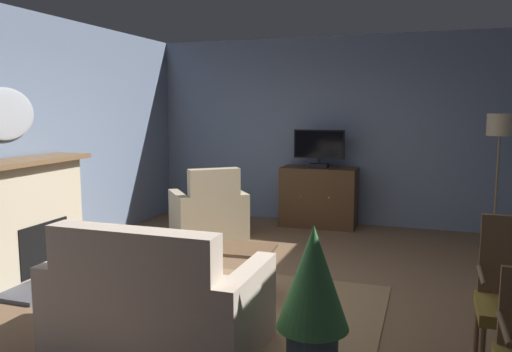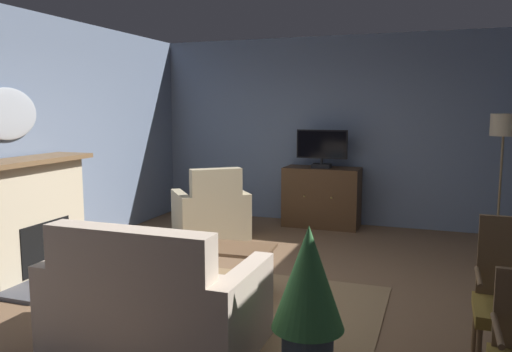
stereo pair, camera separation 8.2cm
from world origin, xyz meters
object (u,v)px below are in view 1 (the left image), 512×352
object	(u,v)px
tv_cabinet	(319,198)
tv_remote	(209,242)
potted_plant_on_hearth_side	(313,294)
floor_lamp	(499,146)
fireplace	(31,221)
folded_newspaper	(200,246)
wall_mirror_oval	(5,114)
television	(319,148)
coffee_table	(218,252)
sofa_floral	(155,306)
armchair_in_far_corner	(209,214)

from	to	relation	value
tv_cabinet	tv_remote	distance (m)	3.10
potted_plant_on_hearth_side	floor_lamp	bearing A→B (deg)	69.14
fireplace	tv_cabinet	distance (m)	4.01
tv_remote	folded_newspaper	xyz separation A→B (m)	(-0.04, -0.11, -0.01)
wall_mirror_oval	potted_plant_on_hearth_side	bearing A→B (deg)	-17.82
folded_newspaper	television	bearing A→B (deg)	77.23
fireplace	coffee_table	size ratio (longest dim) A/B	1.34
tv_cabinet	coffee_table	size ratio (longest dim) A/B	1.03
floor_lamp	tv_cabinet	bearing A→B (deg)	168.93
fireplace	sofa_floral	distance (m)	2.33
fireplace	tv_cabinet	xyz separation A→B (m)	(2.39, 3.21, -0.17)
sofa_floral	television	bearing A→B (deg)	85.63
tv_remote	floor_lamp	size ratio (longest dim) A/B	0.10
wall_mirror_oval	tv_remote	distance (m)	2.52
wall_mirror_oval	television	distance (m)	4.15
television	folded_newspaper	world-z (taller)	television
tv_remote	potted_plant_on_hearth_side	distance (m)	1.81
wall_mirror_oval	television	world-z (taller)	wall_mirror_oval
fireplace	television	xyz separation A→B (m)	(2.39, 3.16, 0.59)
fireplace	tv_cabinet	bearing A→B (deg)	53.42
television	armchair_in_far_corner	world-z (taller)	television
floor_lamp	wall_mirror_oval	bearing A→B (deg)	-151.04
tv_remote	potted_plant_on_hearth_side	size ratio (longest dim) A/B	0.16
television	tv_remote	size ratio (longest dim) A/B	4.39
wall_mirror_oval	floor_lamp	bearing A→B (deg)	28.96
tv_cabinet	armchair_in_far_corner	world-z (taller)	armchair_in_far_corner
sofa_floral	fireplace	bearing A→B (deg)	153.21
tv_remote	potted_plant_on_hearth_side	bearing A→B (deg)	120.16
fireplace	folded_newspaper	xyz separation A→B (m)	(1.92, 0.03, -0.11)
tv_cabinet	coffee_table	world-z (taller)	tv_cabinet
sofa_floral	potted_plant_on_hearth_side	distance (m)	1.22
sofa_floral	tv_cabinet	bearing A→B (deg)	85.68
fireplace	floor_lamp	bearing A→B (deg)	30.21
tv_remote	sofa_floral	bearing A→B (deg)	79.67
television	wall_mirror_oval	bearing A→B (deg)	-129.79
wall_mirror_oval	floor_lamp	world-z (taller)	wall_mirror_oval
armchair_in_far_corner	potted_plant_on_hearth_side	bearing A→B (deg)	-56.07
tv_cabinet	folded_newspaper	size ratio (longest dim) A/B	3.70
floor_lamp	armchair_in_far_corner	bearing A→B (deg)	-169.21
wall_mirror_oval	armchair_in_far_corner	bearing A→B (deg)	56.75
tv_cabinet	sofa_floral	size ratio (longest dim) A/B	0.73
fireplace	floor_lamp	distance (m)	5.52
fireplace	armchair_in_far_corner	world-z (taller)	fireplace
fireplace	wall_mirror_oval	bearing A→B (deg)	180.00
television	folded_newspaper	distance (m)	3.24
fireplace	potted_plant_on_hearth_side	xyz separation A→B (m)	(3.25, -1.13, 0.00)
television	sofa_floral	bearing A→B (deg)	-94.37
sofa_floral	armchair_in_far_corner	bearing A→B (deg)	107.14
television	tv_remote	bearing A→B (deg)	-98.03
tv_remote	folded_newspaper	distance (m)	0.12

